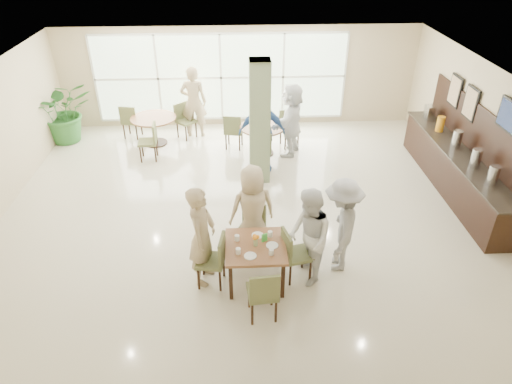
{
  "coord_description": "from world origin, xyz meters",
  "views": [
    {
      "loc": [
        -0.14,
        -8.12,
        5.37
      ],
      "look_at": [
        0.2,
        -1.2,
        1.1
      ],
      "focal_mm": 32.0,
      "sensor_mm": 36.0,
      "label": 1
    }
  ],
  "objects_px": {
    "adult_a": "(262,133)",
    "adult_b": "(291,120)",
    "main_table": "(256,250)",
    "round_table_right": "(262,133)",
    "adult_standing": "(194,102)",
    "teen_left": "(202,236)",
    "teen_right": "(309,237)",
    "potted_plant": "(64,111)",
    "teen_standing": "(341,226)",
    "buffet_counter": "(455,167)",
    "teen_far": "(252,210)",
    "round_table_left": "(154,123)"
  },
  "relations": [
    {
      "from": "adult_a",
      "to": "adult_b",
      "type": "xyz_separation_m",
      "value": [
        0.79,
        0.8,
        -0.02
      ]
    },
    {
      "from": "main_table",
      "to": "adult_a",
      "type": "height_order",
      "value": "adult_a"
    },
    {
      "from": "round_table_right",
      "to": "adult_a",
      "type": "height_order",
      "value": "adult_a"
    },
    {
      "from": "adult_standing",
      "to": "teen_left",
      "type": "bearing_deg",
      "value": 97.0
    },
    {
      "from": "adult_a",
      "to": "adult_standing",
      "type": "xyz_separation_m",
      "value": [
        -1.73,
        2.02,
        0.04
      ]
    },
    {
      "from": "teen_right",
      "to": "adult_b",
      "type": "bearing_deg",
      "value": 168.08
    },
    {
      "from": "potted_plant",
      "to": "adult_b",
      "type": "height_order",
      "value": "adult_b"
    },
    {
      "from": "potted_plant",
      "to": "teen_standing",
      "type": "height_order",
      "value": "teen_standing"
    },
    {
      "from": "round_table_right",
      "to": "potted_plant",
      "type": "xyz_separation_m",
      "value": [
        -5.23,
        1.06,
        0.25
      ]
    },
    {
      "from": "teen_right",
      "to": "adult_standing",
      "type": "xyz_separation_m",
      "value": [
        -2.25,
        5.99,
        0.11
      ]
    },
    {
      "from": "main_table",
      "to": "potted_plant",
      "type": "height_order",
      "value": "potted_plant"
    },
    {
      "from": "buffet_counter",
      "to": "teen_right",
      "type": "distance_m",
      "value": 4.63
    },
    {
      "from": "adult_a",
      "to": "potted_plant",
      "type": "bearing_deg",
      "value": 157.51
    },
    {
      "from": "main_table",
      "to": "teen_right",
      "type": "bearing_deg",
      "value": 1.07
    },
    {
      "from": "round_table_right",
      "to": "teen_left",
      "type": "distance_m",
      "value": 4.88
    },
    {
      "from": "main_table",
      "to": "buffet_counter",
      "type": "xyz_separation_m",
      "value": [
        4.56,
        2.79,
        -0.11
      ]
    },
    {
      "from": "teen_right",
      "to": "adult_b",
      "type": "height_order",
      "value": "adult_b"
    },
    {
      "from": "main_table",
      "to": "adult_a",
      "type": "distance_m",
      "value": 4.01
    },
    {
      "from": "potted_plant",
      "to": "teen_standing",
      "type": "bearing_deg",
      "value": -41.39
    },
    {
      "from": "main_table",
      "to": "teen_far",
      "type": "height_order",
      "value": "teen_far"
    },
    {
      "from": "teen_right",
      "to": "adult_standing",
      "type": "bearing_deg",
      "value": -168.09
    },
    {
      "from": "round_table_left",
      "to": "teen_standing",
      "type": "xyz_separation_m",
      "value": [
        3.9,
        -5.22,
        0.28
      ]
    },
    {
      "from": "potted_plant",
      "to": "adult_b",
      "type": "bearing_deg",
      "value": -10.2
    },
    {
      "from": "round_table_left",
      "to": "round_table_right",
      "type": "distance_m",
      "value": 2.93
    },
    {
      "from": "round_table_left",
      "to": "buffet_counter",
      "type": "xyz_separation_m",
      "value": [
        6.99,
        -2.74,
        -0.04
      ]
    },
    {
      "from": "teen_far",
      "to": "adult_standing",
      "type": "relative_size",
      "value": 0.87
    },
    {
      "from": "teen_right",
      "to": "round_table_right",
      "type": "bearing_deg",
      "value": 176.85
    },
    {
      "from": "round_table_right",
      "to": "potted_plant",
      "type": "distance_m",
      "value": 5.34
    },
    {
      "from": "buffet_counter",
      "to": "adult_a",
      "type": "height_order",
      "value": "buffet_counter"
    },
    {
      "from": "round_table_right",
      "to": "teen_far",
      "type": "xyz_separation_m",
      "value": [
        -0.42,
        -3.92,
        0.27
      ]
    },
    {
      "from": "potted_plant",
      "to": "adult_standing",
      "type": "xyz_separation_m",
      "value": [
        3.44,
        0.15,
        0.14
      ]
    },
    {
      "from": "teen_standing",
      "to": "adult_standing",
      "type": "height_order",
      "value": "adult_standing"
    },
    {
      "from": "round_table_right",
      "to": "teen_right",
      "type": "bearing_deg",
      "value": -84.51
    },
    {
      "from": "teen_far",
      "to": "adult_b",
      "type": "relative_size",
      "value": 0.93
    },
    {
      "from": "round_table_right",
      "to": "teen_left",
      "type": "xyz_separation_m",
      "value": [
        -1.27,
        -4.7,
        0.31
      ]
    },
    {
      "from": "teen_standing",
      "to": "adult_a",
      "type": "bearing_deg",
      "value": -148.73
    },
    {
      "from": "round_table_right",
      "to": "adult_standing",
      "type": "relative_size",
      "value": 0.59
    },
    {
      "from": "adult_standing",
      "to": "teen_right",
      "type": "bearing_deg",
      "value": 112.52
    },
    {
      "from": "teen_left",
      "to": "teen_standing",
      "type": "height_order",
      "value": "teen_left"
    },
    {
      "from": "round_table_left",
      "to": "teen_right",
      "type": "xyz_separation_m",
      "value": [
        3.29,
        -5.52,
        0.27
      ]
    },
    {
      "from": "main_table",
      "to": "round_table_left",
      "type": "distance_m",
      "value": 6.05
    },
    {
      "from": "round_table_left",
      "to": "buffet_counter",
      "type": "bearing_deg",
      "value": -21.43
    },
    {
      "from": "teen_right",
      "to": "teen_standing",
      "type": "distance_m",
      "value": 0.67
    },
    {
      "from": "round_table_right",
      "to": "teen_standing",
      "type": "xyz_separation_m",
      "value": [
        1.06,
        -4.49,
        0.29
      ]
    },
    {
      "from": "buffet_counter",
      "to": "adult_a",
      "type": "xyz_separation_m",
      "value": [
        -4.22,
        1.2,
        0.39
      ]
    },
    {
      "from": "round_table_left",
      "to": "potted_plant",
      "type": "distance_m",
      "value": 2.43
    },
    {
      "from": "teen_left",
      "to": "teen_far",
      "type": "bearing_deg",
      "value": -33.79
    },
    {
      "from": "main_table",
      "to": "buffet_counter",
      "type": "height_order",
      "value": "buffet_counter"
    },
    {
      "from": "round_table_right",
      "to": "teen_standing",
      "type": "height_order",
      "value": "teen_standing"
    },
    {
      "from": "round_table_left",
      "to": "round_table_right",
      "type": "xyz_separation_m",
      "value": [
        2.83,
        -0.74,
        -0.01
      ]
    }
  ]
}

